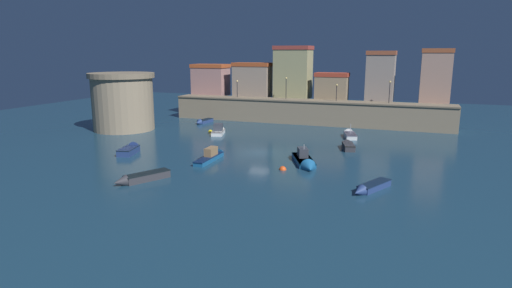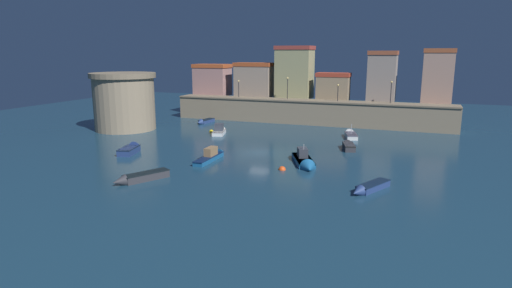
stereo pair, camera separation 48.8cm
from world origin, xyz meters
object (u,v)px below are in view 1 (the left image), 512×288
(quay_lamp_3, at_px, (390,88))
(moored_boat_4, at_px, (348,145))
(moored_boat_7, at_px, (370,187))
(moored_boat_5, at_px, (212,156))
(quay_lamp_0, at_px, (237,86))
(fortress_tower, at_px, (123,101))
(moored_boat_0, at_px, (131,149))
(mooring_buoy_0, at_px, (210,132))
(quay_lamp_2, at_px, (337,90))
(moored_boat_1, at_px, (140,178))
(moored_boat_6, at_px, (349,134))
(moored_boat_2, at_px, (219,130))
(moored_boat_3, at_px, (305,161))
(quay_lamp_1, at_px, (286,85))
(mooring_buoy_1, at_px, (283,170))
(moored_boat_8, at_px, (203,121))

(quay_lamp_3, bearing_deg, moored_boat_4, -102.17)
(moored_boat_7, bearing_deg, moored_boat_5, -80.84)
(quay_lamp_0, distance_m, quay_lamp_3, 27.26)
(moored_boat_5, bearing_deg, quay_lamp_3, -32.43)
(fortress_tower, xyz_separation_m, moored_boat_0, (11.23, -13.55, -4.25))
(fortress_tower, relative_size, moored_boat_7, 2.00)
(moored_boat_0, height_order, mooring_buoy_0, moored_boat_0)
(quay_lamp_2, distance_m, moored_boat_0, 36.84)
(moored_boat_1, height_order, moored_boat_6, moored_boat_6)
(moored_boat_2, distance_m, moored_boat_3, 22.01)
(moored_boat_4, bearing_deg, quay_lamp_1, 21.09)
(moored_boat_0, height_order, moored_boat_2, moored_boat_2)
(fortress_tower, relative_size, moored_boat_2, 2.17)
(quay_lamp_3, bearing_deg, moored_boat_2, -149.31)
(moored_boat_4, bearing_deg, quay_lamp_2, -1.52)
(moored_boat_0, relative_size, moored_boat_7, 0.92)
(moored_boat_5, distance_m, mooring_buoy_1, 9.32)
(fortress_tower, xyz_separation_m, moored_boat_8, (9.14, 10.33, -4.35))
(moored_boat_6, bearing_deg, moored_boat_4, 171.10)
(quay_lamp_3, height_order, moored_boat_6, quay_lamp_3)
(moored_boat_8, bearing_deg, quay_lamp_3, 107.06)
(moored_boat_0, distance_m, moored_boat_2, 16.35)
(moored_boat_7, bearing_deg, moored_boat_3, -105.89)
(moored_boat_1, distance_m, moored_boat_7, 21.99)
(moored_boat_5, relative_size, mooring_buoy_1, 9.07)
(moored_boat_4, height_order, moored_boat_8, moored_boat_4)
(quay_lamp_2, relative_size, moored_boat_0, 0.60)
(quay_lamp_1, relative_size, mooring_buoy_0, 5.79)
(moored_boat_3, xyz_separation_m, moored_boat_6, (2.27, 18.40, -0.03))
(moored_boat_1, bearing_deg, moored_boat_4, 170.29)
(quay_lamp_3, distance_m, mooring_buoy_0, 30.28)
(quay_lamp_0, xyz_separation_m, quay_lamp_2, (18.55, 0.00, -0.15))
(moored_boat_7, bearing_deg, moored_boat_0, -73.79)
(quay_lamp_0, height_order, moored_boat_7, quay_lamp_0)
(moored_boat_3, bearing_deg, moored_boat_7, 24.10)
(quay_lamp_3, height_order, moored_boat_1, quay_lamp_3)
(mooring_buoy_0, distance_m, mooring_buoy_1, 24.83)
(moored_boat_6, bearing_deg, moored_boat_7, 176.70)
(moored_boat_1, bearing_deg, mooring_buoy_1, 155.04)
(moored_boat_1, bearing_deg, quay_lamp_1, -156.63)
(quay_lamp_3, height_order, mooring_buoy_0, quay_lamp_3)
(moored_boat_5, bearing_deg, fortress_tower, 58.94)
(moored_boat_3, xyz_separation_m, mooring_buoy_0, (-19.24, 14.79, -0.39))
(moored_boat_3, distance_m, mooring_buoy_0, 24.27)
(moored_boat_5, bearing_deg, moored_boat_2, 21.64)
(moored_boat_2, distance_m, mooring_buoy_0, 2.36)
(moored_boat_1, relative_size, moored_boat_8, 1.21)
(quay_lamp_0, bearing_deg, moored_boat_1, -80.74)
(quay_lamp_3, relative_size, mooring_buoy_0, 5.44)
(quay_lamp_0, bearing_deg, moored_boat_2, -78.49)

